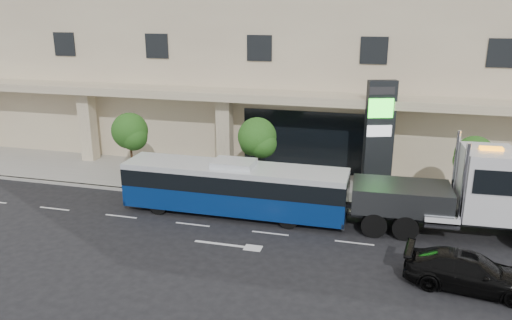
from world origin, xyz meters
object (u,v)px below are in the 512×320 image
at_px(city_bus, 234,187).
at_px(tow_truck, 463,196).
at_px(black_sedan, 469,272).
at_px(signage_pylon, 379,136).

xyz_separation_m(city_bus, tow_truck, (11.12, 0.41, 0.48)).
height_order(black_sedan, signage_pylon, signage_pylon).
bearing_deg(signage_pylon, tow_truck, -67.66).
height_order(city_bus, tow_truck, tow_truck).
bearing_deg(signage_pylon, city_bus, -162.43).
height_order(city_bus, black_sedan, city_bus).
height_order(tow_truck, black_sedan, tow_truck).
relative_size(black_sedan, signage_pylon, 0.75).
bearing_deg(black_sedan, tow_truck, 4.71).
bearing_deg(city_bus, black_sedan, -22.91).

